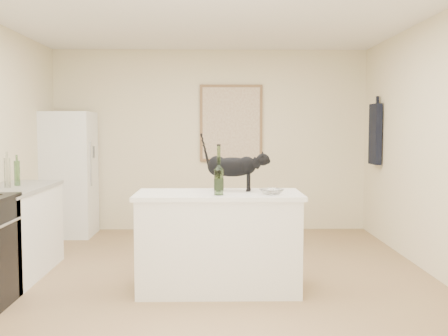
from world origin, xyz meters
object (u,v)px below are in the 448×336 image
wine_bottle (219,173)px  fridge (68,174)px  black_cat (232,170)px  glass_bowl (271,192)px

wine_bottle → fridge: bearing=127.0°
wine_bottle → black_cat: bearing=67.5°
fridge → glass_bowl: size_ratio=8.36×
black_cat → glass_bowl: 0.47m
fridge → glass_bowl: (2.51, -2.70, 0.07)m
black_cat → fridge: bearing=139.9°
black_cat → wine_bottle: size_ratio=1.45×
black_cat → glass_bowl: (0.34, -0.29, -0.17)m
black_cat → wine_bottle: bearing=-104.7°
fridge → black_cat: (2.18, -2.41, 0.25)m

